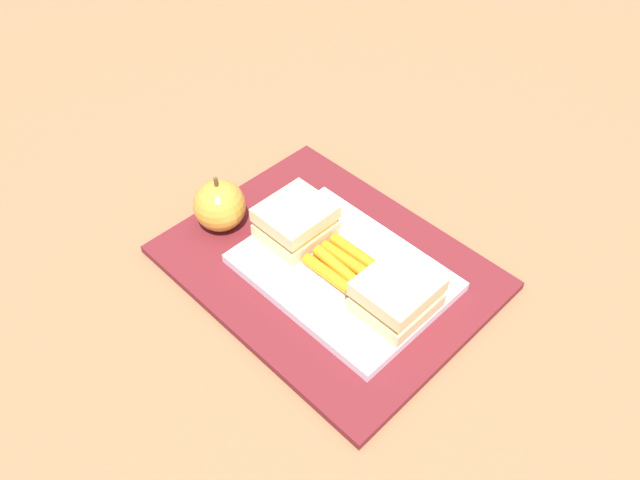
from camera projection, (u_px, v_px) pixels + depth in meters
ground_plane at (327, 270)px, 0.76m from camera, size 2.40×2.40×0.00m
lunchbag_mat at (327, 267)px, 0.75m from camera, size 0.36×0.28×0.01m
food_tray at (343, 272)px, 0.73m from camera, size 0.23×0.17×0.01m
sandwich_half_left at (397, 294)px, 0.67m from camera, size 0.07×0.08×0.04m
sandwich_half_right at (296, 221)px, 0.75m from camera, size 0.07×0.08×0.04m
carrot_sticks_bundle at (343, 265)px, 0.72m from camera, size 0.08×0.06×0.02m
apple at (220, 205)px, 0.77m from camera, size 0.06×0.06×0.08m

